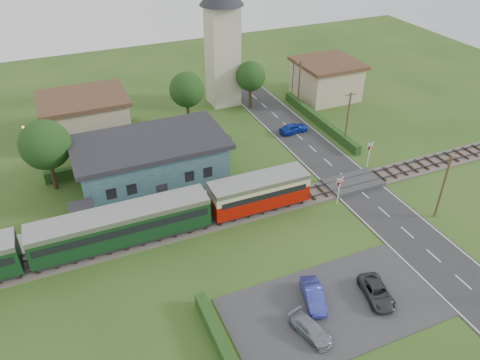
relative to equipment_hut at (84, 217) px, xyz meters
name	(u,v)px	position (x,y,z in m)	size (l,w,h in m)	color
ground	(280,217)	(18.00, -5.20, -1.75)	(120.00, 120.00, 0.00)	#2D4C19
railway_track	(271,205)	(18.00, -3.20, -1.64)	(76.00, 3.20, 0.49)	#4C443D
road	(363,194)	(28.00, -5.20, -1.72)	(6.00, 70.00, 0.05)	#28282B
car_park	(333,307)	(16.50, -17.20, -1.71)	(17.00, 9.00, 0.08)	#333335
crossing_deck	(353,183)	(28.00, -3.20, -1.52)	(6.20, 3.40, 0.45)	#333335
platform	(168,210)	(8.00, 0.00, -1.52)	(30.00, 3.00, 0.45)	gray
equipment_hut	(84,217)	(0.00, 0.00, 0.00)	(2.30, 2.30, 2.55)	beige
station_building	(151,162)	(8.00, 5.79, 0.95)	(16.00, 9.00, 5.30)	#264D57
train	(85,234)	(-0.19, -3.20, 0.43)	(43.20, 2.90, 3.40)	#232328
church_tower	(222,33)	(23.00, 22.80, 8.48)	(6.00, 6.00, 17.60)	beige
house_west	(85,116)	(3.00, 19.80, 1.04)	(10.80, 8.80, 5.50)	tan
house_east	(326,79)	(38.00, 18.80, 1.05)	(8.80, 8.80, 5.50)	tan
hedge_carpark	(220,343)	(7.00, -17.20, -1.15)	(0.80, 9.00, 1.20)	#193814
hedge_roadside	(319,121)	(32.20, 10.80, -1.15)	(0.80, 18.00, 1.20)	#193814
hedge_station	(144,158)	(8.00, 10.30, -1.10)	(22.00, 0.80, 1.30)	#193814
tree_a	(45,145)	(-2.00, 8.80, 3.63)	(5.20, 5.20, 8.00)	#332316
tree_b	(187,90)	(16.00, 17.80, 3.27)	(4.60, 4.60, 7.34)	#332316
tree_c	(251,76)	(26.00, 19.80, 2.91)	(4.20, 4.20, 6.78)	#332316
utility_pole_b	(443,186)	(32.20, -11.20, 1.88)	(1.40, 0.22, 7.00)	#473321
utility_pole_c	(347,118)	(32.20, 4.80, 1.88)	(1.40, 0.22, 7.00)	#473321
utility_pole_d	(299,84)	(32.20, 16.80, 1.88)	(1.40, 0.22, 7.00)	#473321
crossing_signal_near	(339,187)	(24.40, -5.61, 0.39)	(0.84, 0.28, 3.28)	silver
crossing_signal_far	(369,151)	(31.60, -0.81, 0.39)	(0.84, 0.28, 3.28)	silver
streetlamp_west	(27,143)	(-4.00, 14.80, 1.29)	(0.30, 0.30, 5.15)	#3F3F47
streetlamp_east	(293,74)	(34.00, 21.80, 1.29)	(0.30, 0.30, 5.15)	#3F3F47
car_on_road	(294,128)	(27.87, 10.11, -1.04)	(1.55, 3.85, 1.31)	#112CA8
car_park_blue	(313,296)	(15.33, -16.07, -1.02)	(1.38, 3.95, 1.30)	#2A3392
car_park_silver	(311,329)	(13.53, -18.74, -1.12)	(1.52, 3.74, 1.08)	gray
car_park_dark	(377,292)	(20.23, -17.69, -1.10)	(1.89, 4.10, 1.14)	#333439
pedestrian_near	(230,185)	(14.73, 0.04, -0.36)	(0.69, 0.45, 1.88)	gray
pedestrian_far	(90,224)	(0.42, -0.51, -0.56)	(0.71, 0.56, 1.47)	gray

